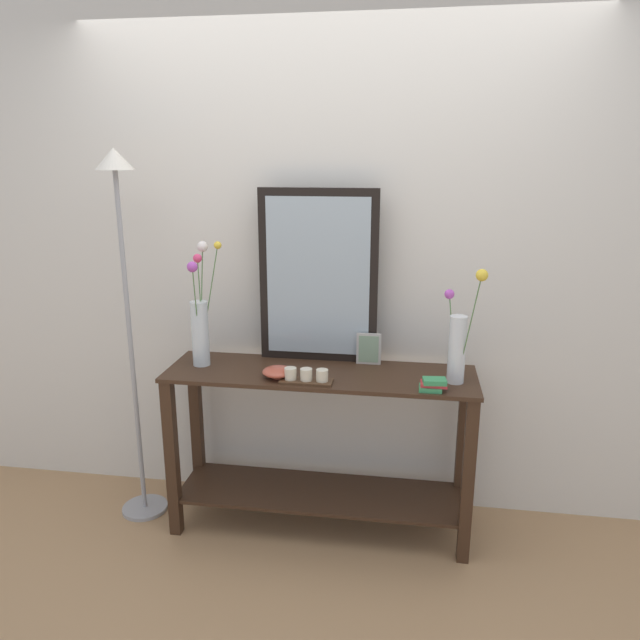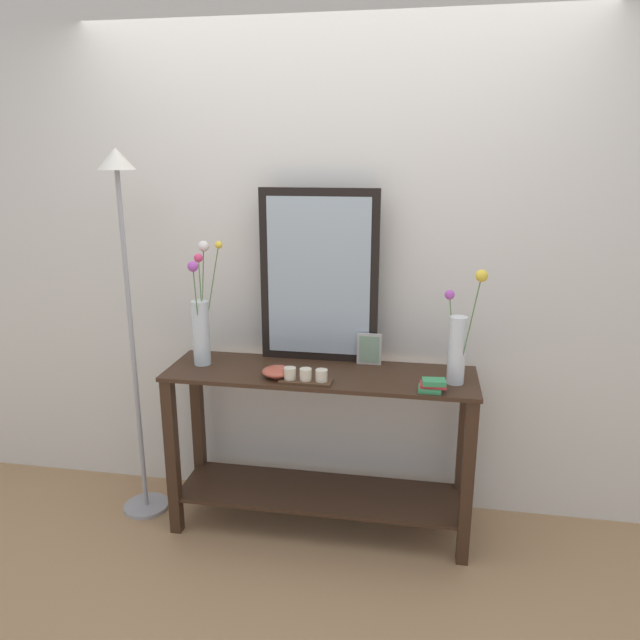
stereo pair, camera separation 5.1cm
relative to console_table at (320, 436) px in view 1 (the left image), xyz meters
The scene contains 11 objects.
ground_plane 0.52m from the console_table, ahead, with size 7.00×6.00×0.02m, color #A87F56.
wall_back 0.91m from the console_table, 90.00° to the left, with size 6.40×0.08×2.70m, color silver.
console_table is the anchor object (origin of this frame).
mirror_leaning 0.79m from the console_table, 101.61° to the left, with size 0.59×0.03×0.87m.
tall_vase_left 0.82m from the console_table, behind, with size 0.16×0.20×0.62m.
vase_right 0.83m from the console_table, ahead, with size 0.17×0.18×0.55m.
candle_tray 0.40m from the console_table, 105.90° to the right, with size 0.24×0.09×0.07m.
picture_frame_small 0.50m from the console_table, 34.18° to the left, with size 0.12×0.01×0.16m.
decorative_bowl 0.43m from the console_table, 150.22° to the right, with size 0.14×0.14×0.05m.
book_stack 0.67m from the console_table, 16.36° to the right, with size 0.12×0.09×0.06m.
floor_lamp 1.23m from the console_table, behind, with size 0.24×0.24×1.90m.
Camera 1 is at (0.42, -2.68, 1.86)m, focal length 33.38 mm.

